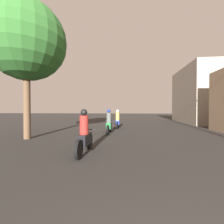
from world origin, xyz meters
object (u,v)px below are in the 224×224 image
Objects in this scene: motorcycle_black at (85,136)px; motorcycle_blue at (118,121)px; building_right_far at (203,96)px; motorcycle_green at (109,124)px; street_tree at (26,41)px.

motorcycle_black reaches higher than motorcycle_blue.
motorcycle_green is at bearing -138.81° from building_right_far.
motorcycle_black is 0.26× the size of building_right_far.
motorcycle_blue is 8.40m from street_tree.
street_tree is at bearing 149.12° from motorcycle_black.
motorcycle_green is at bearing -106.49° from motorcycle_blue.
building_right_far reaches higher than motorcycle_green.
building_right_far is (10.32, 9.03, 2.65)m from motorcycle_green.
motorcycle_black is 17.57m from building_right_far.
building_right_far is at bearing 37.93° from street_tree.
motorcycle_green is at bearing 85.95° from motorcycle_black.
motorcycle_green reaches higher than motorcycle_black.
street_tree reaches higher than building_right_far.
motorcycle_black is at bearing -103.85° from motorcycle_blue.
street_tree is at bearing -140.56° from motorcycle_blue.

